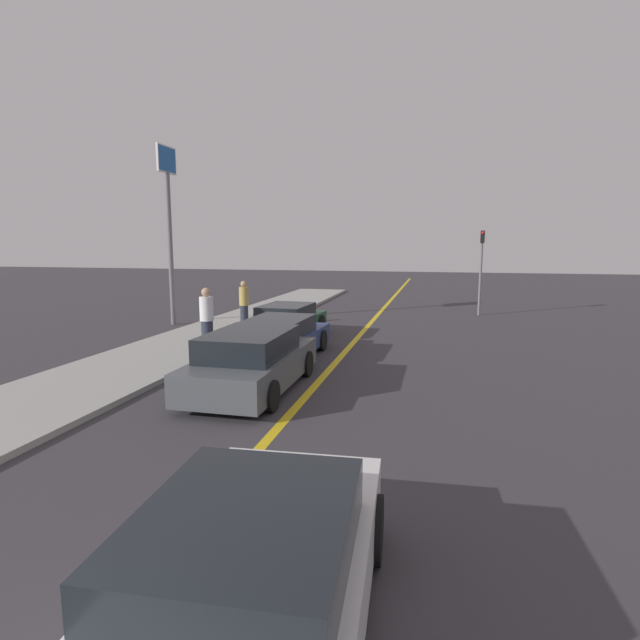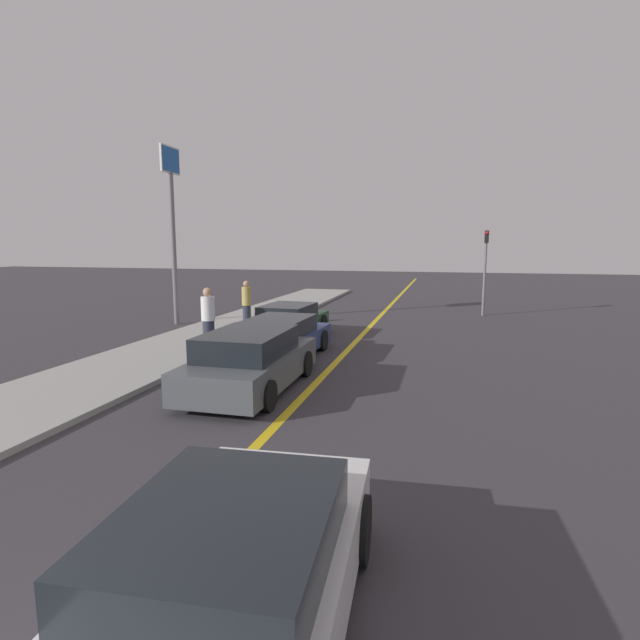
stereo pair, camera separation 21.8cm
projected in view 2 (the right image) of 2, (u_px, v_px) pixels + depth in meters
road_center_line at (367, 330)px, 19.51m from camera, size 0.20×60.00×0.01m
sidewalk_left at (229, 328)px, 19.54m from camera, size 3.28×33.38×0.13m
car_near_right_lane at (235, 570)px, 4.15m from camera, size 2.17×3.95×1.28m
car_ahead_center at (250, 361)px, 11.41m from camera, size 2.00×4.49×1.39m
car_far_distant at (280, 339)px, 14.48m from camera, size 2.08×4.60×1.22m
car_parked_left_lot at (289, 321)px, 17.76m from camera, size 2.07×3.99×1.21m
pedestrian_near_curb at (208, 316)px, 15.95m from camera, size 0.44×0.44×1.83m
pedestrian_mid_group at (247, 302)px, 20.07m from camera, size 0.38×0.38×1.74m
traffic_light at (485, 264)px, 22.93m from camera, size 0.18×0.40×3.93m
roadside_sign at (172, 204)px, 20.15m from camera, size 0.20×1.35×7.18m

